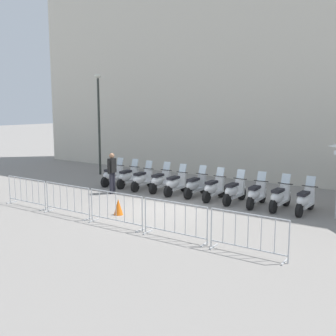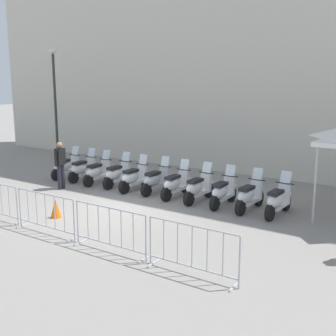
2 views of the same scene
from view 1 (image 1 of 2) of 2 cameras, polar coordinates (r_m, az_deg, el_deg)
name	(u,v)px [view 1 (image 1 of 2)]	position (r m, az deg, el deg)	size (l,w,h in m)	color
ground_plane	(163,209)	(14.75, -0.71, -5.74)	(120.00, 120.00, 0.00)	gray
building_facade	(256,21)	(21.81, 12.27, 19.62)	(28.00, 2.40, 15.71)	beige
motorcycle_0	(113,176)	(19.07, -7.80, -1.07)	(0.56, 1.73, 1.24)	black
motorcycle_1	(128,177)	(18.53, -5.66, -1.32)	(0.59, 1.72, 1.24)	black
motorcycle_2	(142,180)	(17.91, -3.68, -1.65)	(0.59, 1.72, 1.24)	black
motorcycle_3	(160,181)	(17.49, -1.14, -1.89)	(0.57, 1.73, 1.24)	black
motorcycle_4	(176,184)	(16.90, 1.06, -2.27)	(0.56, 1.72, 1.24)	black
motorcycle_5	(195,186)	(16.55, 3.87, -2.53)	(0.56, 1.72, 1.24)	black
motorcycle_6	(213,189)	(16.03, 6.42, -2.94)	(0.56, 1.72, 1.24)	black
motorcycle_7	(234,192)	(15.63, 9.26, -3.31)	(0.56, 1.72, 1.24)	black
motorcycle_8	(256,195)	(15.28, 12.28, -3.68)	(0.56, 1.73, 1.24)	black
motorcycle_9	(279,198)	(14.99, 15.42, -4.04)	(0.56, 1.72, 1.24)	black
motorcycle_10	(305,201)	(14.75, 18.70, -4.40)	(0.56, 1.72, 1.24)	black
barrier_segment_0	(27,192)	(15.85, -19.28, -3.27)	(2.10, 0.54, 1.07)	#B2B5B7
barrier_segment_1	(67,200)	(14.18, -13.99, -4.42)	(2.10, 0.54, 1.07)	#B2B5B7
barrier_segment_2	(116,209)	(12.68, -7.35, -5.81)	(2.10, 0.54, 1.07)	#B2B5B7
barrier_segment_3	(175,221)	(11.40, 0.97, -7.42)	(2.10, 0.54, 1.07)	#B2B5B7
barrier_segment_4	(248,235)	(10.42, 11.20, -9.18)	(2.10, 0.54, 1.07)	#B2B5B7
street_lamp	(99,114)	(21.90, -9.72, 7.51)	(0.36, 0.36, 5.32)	#2D332D
officer_near_row_end	(112,171)	(17.20, -7.88, -0.37)	(0.28, 0.54, 1.73)	#23232D
traffic_cone	(118,207)	(13.99, -7.01, -5.45)	(0.32, 0.32, 0.55)	orange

